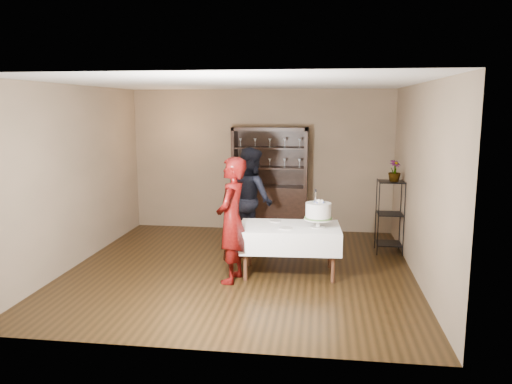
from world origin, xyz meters
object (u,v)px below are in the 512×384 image
man (251,199)px  cake_table (289,237)px  china_hutch (270,198)px  cake (318,212)px  woman (232,220)px  potted_plant (395,171)px  plant_etagere (390,214)px

man → cake_table: bearing=175.7°
china_hutch → cake: china_hutch is taller
woman → man: size_ratio=0.99×
woman → cake: bearing=115.3°
china_hutch → cake: (0.93, -2.38, 0.26)m
china_hutch → potted_plant: bearing=-27.0°
potted_plant → china_hutch: bearing=153.0°
plant_etagere → potted_plant: potted_plant is taller
man → cake: size_ratio=3.16×
plant_etagere → cake: cake is taller
cake_table → man: (-0.72, 1.15, 0.32)m
woman → cake_table: bearing=125.5°
cake_table → woman: bearing=-152.2°
china_hutch → man: china_hutch is taller
china_hutch → potted_plant: china_hutch is taller
cake_table → woman: woman is taller
china_hutch → woman: china_hutch is taller
potted_plant → plant_etagere: bearing=145.2°
cake → potted_plant: potted_plant is taller
potted_plant → woman: bearing=-144.7°
cake_table → woman: (-0.76, -0.40, 0.32)m
china_hutch → man: size_ratio=1.16×
china_hutch → woman: (-0.23, -2.74, 0.19)m
man → woman: bearing=142.2°
plant_etagere → woman: 2.87m
man → cake: man is taller
cake_table → potted_plant: size_ratio=4.25×
cake → woman: bearing=-162.4°
cake_table → man: man is taller
plant_etagere → man: (-2.27, -0.14, 0.21)m
cake → potted_plant: size_ratio=1.59×
plant_etagere → cake: (-1.15, -1.32, 0.28)m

